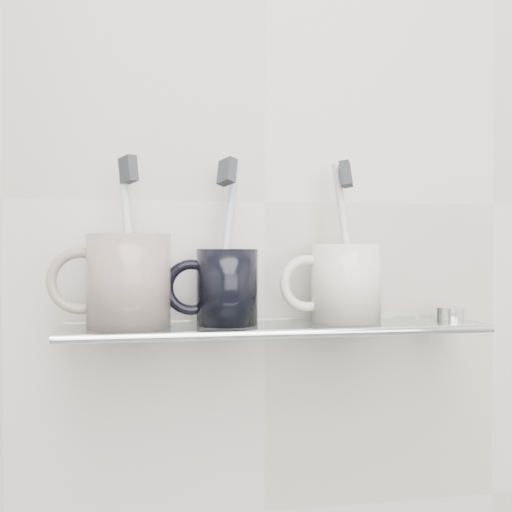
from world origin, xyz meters
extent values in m
plane|color=beige|center=(0.00, 1.10, 1.25)|extent=(2.50, 0.00, 2.50)
cube|color=silver|center=(0.00, 1.04, 1.10)|extent=(0.50, 0.12, 0.01)
cylinder|color=silver|center=(0.00, 0.98, 1.10)|extent=(0.50, 0.01, 0.01)
cylinder|color=silver|center=(-0.21, 1.09, 1.09)|extent=(0.02, 0.03, 0.02)
cylinder|color=silver|center=(0.21, 1.09, 1.09)|extent=(0.02, 0.03, 0.02)
cylinder|color=silver|center=(-0.17, 1.04, 1.15)|extent=(0.11, 0.11, 0.11)
torus|color=silver|center=(-0.22, 1.04, 1.15)|extent=(0.08, 0.01, 0.08)
cylinder|color=silver|center=(-0.17, 1.04, 1.20)|extent=(0.03, 0.04, 0.19)
cube|color=#2D3034|center=(-0.17, 1.04, 1.28)|extent=(0.02, 0.03, 0.03)
cylinder|color=black|center=(-0.06, 1.04, 1.14)|extent=(0.09, 0.09, 0.09)
torus|color=black|center=(-0.10, 1.04, 1.14)|extent=(0.07, 0.01, 0.07)
cylinder|color=#AAABDA|center=(-0.06, 1.04, 1.20)|extent=(0.04, 0.07, 0.18)
cube|color=#2D3034|center=(-0.06, 1.04, 1.28)|extent=(0.03, 0.03, 0.04)
cylinder|color=white|center=(0.09, 1.04, 1.15)|extent=(0.11, 0.11, 0.10)
torus|color=white|center=(0.04, 1.04, 1.15)|extent=(0.07, 0.01, 0.07)
cylinder|color=silver|center=(0.09, 1.04, 1.20)|extent=(0.03, 0.04, 0.19)
cube|color=#2D3034|center=(0.09, 1.04, 1.28)|extent=(0.02, 0.03, 0.03)
cylinder|color=silver|center=(0.23, 1.04, 1.11)|extent=(0.04, 0.04, 0.02)
camera|label=1|loc=(-0.16, 0.29, 1.19)|focal=45.00mm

